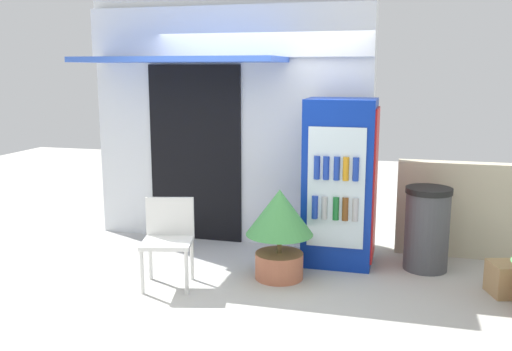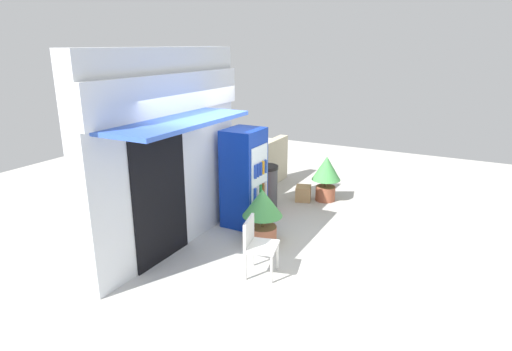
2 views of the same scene
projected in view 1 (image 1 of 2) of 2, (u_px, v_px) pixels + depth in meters
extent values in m
plane|color=beige|center=(234.00, 278.00, 5.71)|extent=(16.00, 16.00, 0.00)
cube|color=silver|center=(231.00, 111.00, 6.83)|extent=(3.41, 0.33, 3.18)
cube|color=white|center=(225.00, 31.00, 6.46)|extent=(3.41, 0.08, 0.58)
cube|color=blue|center=(179.00, 60.00, 6.24)|extent=(2.32, 0.88, 0.06)
cube|color=black|center=(195.00, 154.00, 6.86)|extent=(1.16, 0.03, 2.15)
cube|color=#0C2D9E|center=(340.00, 182.00, 6.04)|extent=(0.73, 0.61, 1.79)
cube|color=silver|center=(336.00, 188.00, 5.74)|extent=(0.58, 0.02, 1.25)
cube|color=red|center=(375.00, 184.00, 5.95)|extent=(0.02, 0.55, 1.61)
cylinder|color=#1938A5|center=(315.00, 207.00, 5.82)|extent=(0.06, 0.06, 0.24)
cylinder|color=#B2B2B7|center=(324.00, 208.00, 5.79)|extent=(0.06, 0.06, 0.24)
cylinder|color=#196B2D|center=(336.00, 208.00, 5.76)|extent=(0.06, 0.06, 0.24)
cylinder|color=brown|center=(345.00, 209.00, 5.74)|extent=(0.06, 0.06, 0.24)
cylinder|color=#B2B2B7|center=(355.00, 210.00, 5.71)|extent=(0.06, 0.06, 0.24)
cylinder|color=#1938A5|center=(317.00, 168.00, 5.73)|extent=(0.06, 0.06, 0.24)
cylinder|color=#1938A5|center=(326.00, 168.00, 5.71)|extent=(0.06, 0.06, 0.24)
cylinder|color=#1938A5|center=(337.00, 168.00, 5.68)|extent=(0.06, 0.06, 0.24)
cylinder|color=orange|center=(346.00, 169.00, 5.66)|extent=(0.06, 0.06, 0.24)
cylinder|color=#1938A5|center=(356.00, 169.00, 5.63)|extent=(0.06, 0.06, 0.24)
cylinder|color=silver|center=(142.00, 272.00, 5.28)|extent=(0.04, 0.04, 0.43)
cylinder|color=silver|center=(187.00, 273.00, 5.27)|extent=(0.04, 0.04, 0.43)
cylinder|color=silver|center=(150.00, 259.00, 5.65)|extent=(0.04, 0.04, 0.43)
cylinder|color=silver|center=(192.00, 259.00, 5.64)|extent=(0.04, 0.04, 0.43)
cube|color=silver|center=(167.00, 243.00, 5.42)|extent=(0.56, 0.53, 0.04)
cube|color=silver|center=(170.00, 216.00, 5.57)|extent=(0.47, 0.15, 0.38)
cylinder|color=#BC6B4C|center=(279.00, 265.00, 5.70)|extent=(0.49, 0.49, 0.26)
cylinder|color=brown|center=(279.00, 244.00, 5.66)|extent=(0.05, 0.05, 0.20)
cone|color=#47994C|center=(280.00, 212.00, 5.60)|extent=(0.68, 0.68, 0.46)
cylinder|color=#47474C|center=(427.00, 232.00, 5.90)|extent=(0.46, 0.46, 0.82)
cylinder|color=black|center=(429.00, 191.00, 5.82)|extent=(0.48, 0.48, 0.06)
cube|color=beige|center=(510.00, 213.00, 6.19)|extent=(2.44, 0.20, 1.07)
cube|color=tan|center=(510.00, 279.00, 5.28)|extent=(0.44, 0.41, 0.31)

